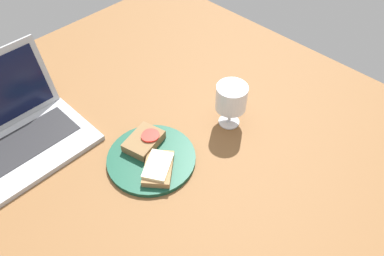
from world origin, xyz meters
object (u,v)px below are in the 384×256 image
object	(u,v)px
laptop	(18,129)
sandwich_with_tomato	(144,141)
plate	(151,159)
sandwich_with_cheese	(158,168)
wine_glass	(231,99)

from	to	relation	value
laptop	sandwich_with_tomato	bearing A→B (deg)	-49.77
plate	sandwich_with_cheese	size ratio (longest dim) A/B	1.85
plate	laptop	xyz separation A→B (cm)	(-20.44, 30.80, 4.02)
laptop	wine_glass	bearing A→B (deg)	-38.59
plate	sandwich_with_tomato	world-z (taller)	sandwich_with_tomato
laptop	plate	bearing A→B (deg)	-56.44
wine_glass	laptop	world-z (taller)	laptop
laptop	sandwich_with_cheese	bearing A→B (deg)	-62.03
plate	sandwich_with_tomato	distance (cm)	5.33
sandwich_with_cheese	wine_glass	size ratio (longest dim) A/B	0.95
plate	wine_glass	bearing A→B (deg)	-12.45
sandwich_with_cheese	plate	bearing A→B (deg)	71.11
wine_glass	laptop	xyz separation A→B (cm)	(-45.53, 36.34, -4.52)
sandwich_with_tomato	sandwich_with_cheese	distance (cm)	9.85
sandwich_with_cheese	laptop	size ratio (longest dim) A/B	0.39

